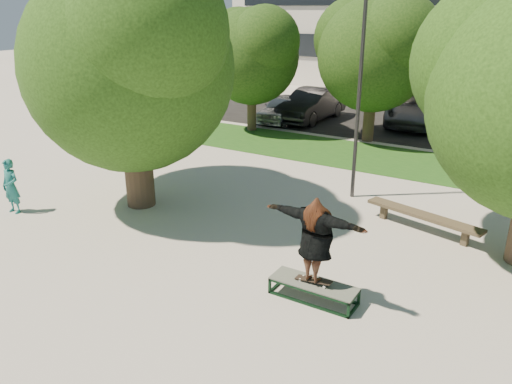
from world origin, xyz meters
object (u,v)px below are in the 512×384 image
Objects in this scene: car_silver_b at (483,115)px; car_dark at (311,105)px; bystander at (11,186)px; grind_box at (313,291)px; bench at (423,217)px; lamppost at (359,97)px; tree_left at (129,54)px; car_grey at (420,109)px; car_silver_a at (283,108)px.

car_dark is at bearing -177.24° from car_silver_b.
bystander is 0.32× the size of car_dark.
grind_box is 4.67m from bench.
car_silver_b is (-0.51, 12.97, 0.40)m from bench.
lamppost is 6.87m from grind_box.
bench reaches higher than grind_box.
bystander is (-2.64, -2.48, -3.62)m from tree_left.
bystander reaches higher than grind_box.
bench is 13.91m from car_dark.
bystander is at bearing -115.42° from car_grey.
car_silver_b is at bearing 56.54° from bystander.
car_dark is (1.93, 15.88, 0.02)m from bystander.
car_grey is at bearing 168.75° from car_silver_b.
car_silver_a is 0.70× the size of car_grey.
bench is (10.47, 4.91, -0.39)m from bystander.
car_dark is at bearing 122.29° from lamppost.
car_dark is at bearing 93.02° from tree_left.
tree_left reaches higher than car_silver_b.
car_grey is (-2.42, 17.52, 0.61)m from grind_box.
car_grey is at bearing 23.21° from car_dark.
car_silver_a is (-7.20, 8.59, -2.47)m from lamppost.
tree_left is 1.27× the size of car_silver_b.
lamppost is 3.39× the size of grind_box.
tree_left is 1.42× the size of car_dark.
grind_box is (1.50, -6.02, -2.96)m from lamppost.
lamppost is 11.47m from car_dark.
car_grey is (-0.92, 11.50, -2.35)m from lamppost.
tree_left is 1.16× the size of lamppost.
car_silver_a is at bearing -159.16° from car_grey.
car_dark is (1.20, 0.90, 0.14)m from car_silver_a.
lamppost is (5.29, 3.91, -1.27)m from tree_left.
grind_box is 0.36× the size of car_dark.
bystander is 19.21m from car_grey.
car_silver_a is 1.51m from car_dark.
car_dark is at bearing -162.48° from car_grey.
grind_box is at bearing -88.16° from bench.
lamppost is at bearing 36.42° from tree_left.
car_silver_a is at bearing -141.26° from car_dark.
bench is at bearing -50.40° from car_dark.
car_silver_a is at bearing -173.77° from car_silver_b.
car_silver_b is (8.03, 2.00, -0.01)m from car_dark.
car_silver_b is (0.53, 17.52, 0.62)m from grind_box.
lamppost is 4.02m from bench.
car_silver_a is 6.92m from car_grey.
tree_left reaches higher than car_grey.
tree_left is 1.78× the size of car_silver_a.
grind_box is 17.24m from car_dark.
car_silver_a reaches higher than grind_box.
car_silver_b is (9.96, 17.88, 0.01)m from bystander.
grind_box is (6.79, -2.11, -4.23)m from tree_left.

